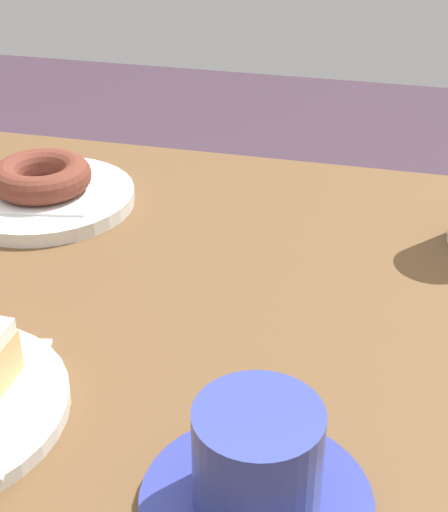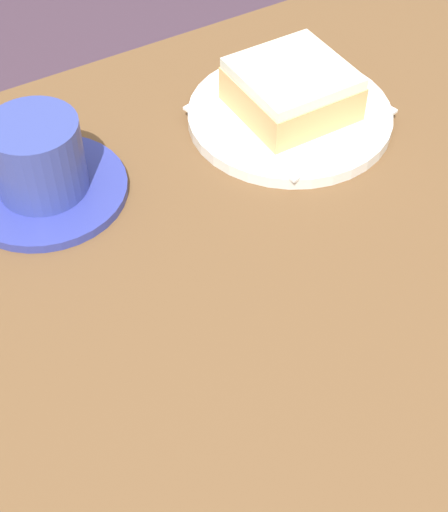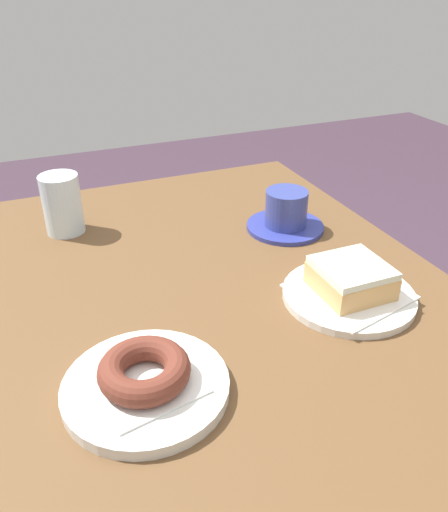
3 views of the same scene
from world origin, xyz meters
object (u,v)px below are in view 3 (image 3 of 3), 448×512
at_px(plate_chocolate_ring, 146,387).
at_px(donut_chocolate_ring, 144,370).
at_px(donut_glazed_square, 351,278).
at_px(coffee_cup, 286,213).
at_px(plate_glazed_square, 348,295).
at_px(water_glass, 62,204).

distance_m(plate_chocolate_ring, donut_chocolate_ring, 0.03).
xyz_separation_m(donut_chocolate_ring, donut_glazed_square, (0.07, -0.34, 0.00)).
distance_m(plate_chocolate_ring, coffee_cup, 0.49).
distance_m(donut_glazed_square, coffee_cup, 0.25).
bearing_deg(plate_glazed_square, donut_chocolate_ring, 102.03).
bearing_deg(plate_chocolate_ring, donut_glazed_square, -77.97).
xyz_separation_m(plate_chocolate_ring, donut_chocolate_ring, (0.00, 0.00, 0.03)).
relative_size(donut_chocolate_ring, donut_glazed_square, 1.08).
relative_size(plate_glazed_square, coffee_cup, 1.36).
relative_size(donut_glazed_square, water_glass, 0.91).
xyz_separation_m(plate_glazed_square, water_glass, (0.40, 0.37, 0.05)).
relative_size(plate_chocolate_ring, coffee_cup, 1.36).
bearing_deg(plate_glazed_square, coffee_cup, -5.70).
xyz_separation_m(water_glass, coffee_cup, (-0.15, -0.39, -0.02)).
bearing_deg(donut_chocolate_ring, coffee_cup, -48.62).
distance_m(donut_chocolate_ring, plate_glazed_square, 0.35).
distance_m(plate_chocolate_ring, water_glass, 0.48).
xyz_separation_m(plate_glazed_square, coffee_cup, (0.25, -0.02, 0.03)).
height_order(donut_chocolate_ring, donut_glazed_square, donut_glazed_square).
distance_m(plate_glazed_square, donut_glazed_square, 0.03).
height_order(plate_glazed_square, donut_glazed_square, donut_glazed_square).
distance_m(plate_glazed_square, water_glass, 0.55).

